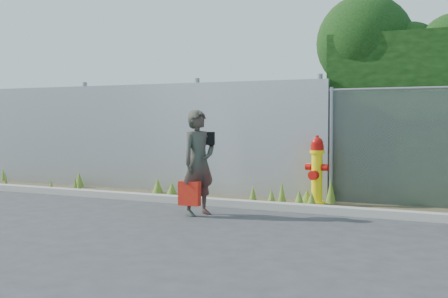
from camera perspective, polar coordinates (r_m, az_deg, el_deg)
ground at (r=7.81m, az=-2.40°, el=-7.88°), size 80.00×80.00×0.00m
curb at (r=9.41m, az=2.70°, el=-5.65°), size 16.00×0.22×0.12m
weed_strip at (r=9.66m, az=9.71°, el=-5.17°), size 16.00×1.28×0.54m
corrugated_fence at (r=11.94m, az=-9.56°, el=1.17°), size 8.50×0.21×2.30m
fire_hydrant at (r=9.78m, az=9.41°, el=-2.27°), size 0.40×0.36×1.20m
woman at (r=8.65m, az=-2.59°, el=-1.40°), size 0.59×0.70×1.62m
red_tote_bag at (r=8.58m, az=-3.53°, el=-4.52°), size 0.34×0.12×0.44m
black_shoulder_bag at (r=8.76m, az=-1.83°, el=1.08°), size 0.27×0.11×0.20m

